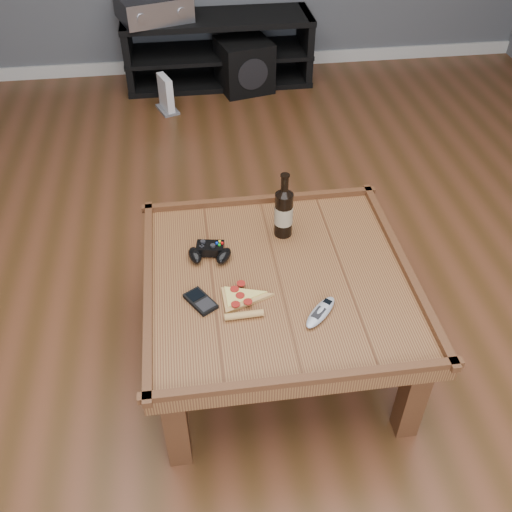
{
  "coord_description": "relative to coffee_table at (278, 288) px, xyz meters",
  "views": [
    {
      "loc": [
        -0.3,
        -1.53,
        1.92
      ],
      "look_at": [
        -0.08,
        0.05,
        0.52
      ],
      "focal_mm": 40.0,
      "sensor_mm": 36.0,
      "label": 1
    }
  ],
  "objects": [
    {
      "name": "av_receiver",
      "position": [
        -0.45,
        2.74,
        0.19
      ],
      "size": [
        0.58,
        0.52,
        0.17
      ],
      "rotation": [
        0.0,
        0.0,
        0.3
      ],
      "color": "black",
      "rests_on": "media_console"
    },
    {
      "name": "coffee_table",
      "position": [
        0.0,
        0.0,
        0.0
      ],
      "size": [
        1.03,
        1.03,
        0.48
      ],
      "color": "#4F2916",
      "rests_on": "ground"
    },
    {
      "name": "ground",
      "position": [
        0.0,
        0.0,
        -0.39
      ],
      "size": [
        6.0,
        6.0,
        0.0
      ],
      "primitive_type": "plane",
      "color": "#482C14",
      "rests_on": "ground"
    },
    {
      "name": "pizza_slice",
      "position": [
        -0.16,
        -0.11,
        0.07
      ],
      "size": [
        0.16,
        0.25,
        0.03
      ],
      "rotation": [
        0.0,
        0.0,
        0.03
      ],
      "color": "tan",
      "rests_on": "coffee_table"
    },
    {
      "name": "subwoofer",
      "position": [
        0.18,
        2.6,
        -0.21
      ],
      "size": [
        0.44,
        0.44,
        0.37
      ],
      "rotation": [
        0.0,
        0.0,
        0.24
      ],
      "color": "black",
      "rests_on": "ground"
    },
    {
      "name": "remote_control",
      "position": [
        0.11,
        -0.21,
        0.07
      ],
      "size": [
        0.16,
        0.17,
        0.03
      ],
      "rotation": [
        0.0,
        0.0,
        -0.73
      ],
      "color": "#A2A8B0",
      "rests_on": "coffee_table"
    },
    {
      "name": "smartphone",
      "position": [
        -0.3,
        -0.1,
        0.07
      ],
      "size": [
        0.13,
        0.14,
        0.02
      ],
      "rotation": [
        0.0,
        0.0,
        0.56
      ],
      "color": "black",
      "rests_on": "coffee_table"
    },
    {
      "name": "game_controller",
      "position": [
        -0.25,
        0.15,
        0.08
      ],
      "size": [
        0.19,
        0.14,
        0.05
      ],
      "rotation": [
        0.0,
        0.0,
        -0.17
      ],
      "color": "black",
      "rests_on": "coffee_table"
    },
    {
      "name": "baseboard",
      "position": [
        0.0,
        2.99,
        -0.34
      ],
      "size": [
        5.0,
        0.02,
        0.1
      ],
      "primitive_type": "cube",
      "color": "silver",
      "rests_on": "ground"
    },
    {
      "name": "media_console",
      "position": [
        0.0,
        2.75,
        -0.15
      ],
      "size": [
        1.4,
        0.45,
        0.5
      ],
      "color": "black",
      "rests_on": "ground"
    },
    {
      "name": "beer_bottle",
      "position": [
        0.06,
        0.25,
        0.17
      ],
      "size": [
        0.07,
        0.07,
        0.29
      ],
      "color": "black",
      "rests_on": "coffee_table"
    },
    {
      "name": "game_console",
      "position": [
        -0.41,
        2.3,
        -0.27
      ],
      "size": [
        0.18,
        0.23,
        0.26
      ],
      "rotation": [
        0.0,
        0.0,
        0.35
      ],
      "color": "slate",
      "rests_on": "ground"
    }
  ]
}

